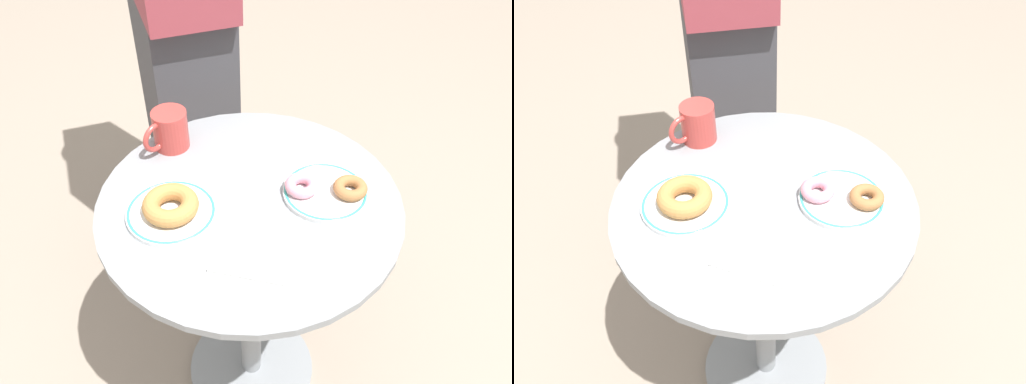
# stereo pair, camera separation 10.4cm
# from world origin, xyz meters

# --- Properties ---
(ground_plane) EXTENTS (7.00, 7.00, 0.02)m
(ground_plane) POSITION_xyz_m (0.00, 0.00, -0.01)
(ground_plane) COLOR gray
(cafe_table) EXTENTS (0.64, 0.64, 0.71)m
(cafe_table) POSITION_xyz_m (0.00, 0.00, 0.46)
(cafe_table) COLOR gray
(cafe_table) RESTS_ON ground
(plate_left) EXTENTS (0.18, 0.18, 0.01)m
(plate_left) POSITION_xyz_m (-0.16, -0.03, 0.71)
(plate_left) COLOR white
(plate_left) RESTS_ON cafe_table
(plate_right) EXTENTS (0.18, 0.18, 0.01)m
(plate_right) POSITION_xyz_m (0.16, 0.01, 0.71)
(plate_right) COLOR white
(plate_right) RESTS_ON cafe_table
(donut_old_fashioned) EXTENTS (0.12, 0.12, 0.04)m
(donut_old_fashioned) POSITION_xyz_m (-0.16, -0.04, 0.74)
(donut_old_fashioned) COLOR #BC7F42
(donut_old_fashioned) RESTS_ON plate_left
(donut_cinnamon) EXTENTS (0.08, 0.08, 0.02)m
(donut_cinnamon) POSITION_xyz_m (0.21, 0.00, 0.73)
(donut_cinnamon) COLOR #A36B3D
(donut_cinnamon) RESTS_ON plate_right
(donut_pink_frosted) EXTENTS (0.07, 0.07, 0.02)m
(donut_pink_frosted) POSITION_xyz_m (0.11, 0.01, 0.73)
(donut_pink_frosted) COLOR pink
(donut_pink_frosted) RESTS_ON plate_right
(paper_napkin) EXTENTS (0.17, 0.16, 0.01)m
(paper_napkin) POSITION_xyz_m (-0.00, -0.15, 0.71)
(paper_napkin) COLOR white
(paper_napkin) RESTS_ON cafe_table
(coffee_mug) EXTENTS (0.10, 0.11, 0.09)m
(coffee_mug) POSITION_xyz_m (-0.17, 0.19, 0.75)
(coffee_mug) COLOR #B73D38
(coffee_mug) RESTS_ON cafe_table
(person_figure) EXTENTS (0.34, 0.50, 1.66)m
(person_figure) POSITION_xyz_m (-0.16, 0.58, 0.81)
(person_figure) COLOR #3D3D42
(person_figure) RESTS_ON ground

